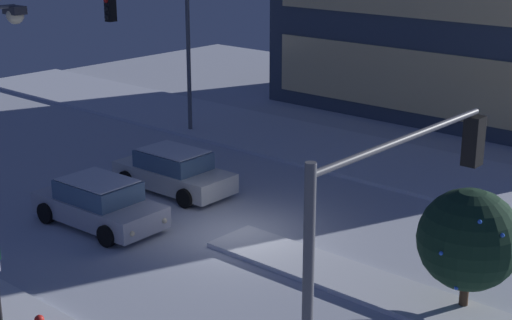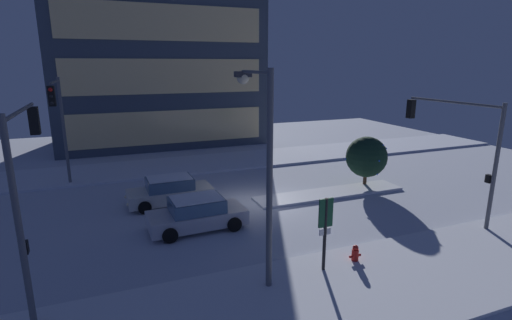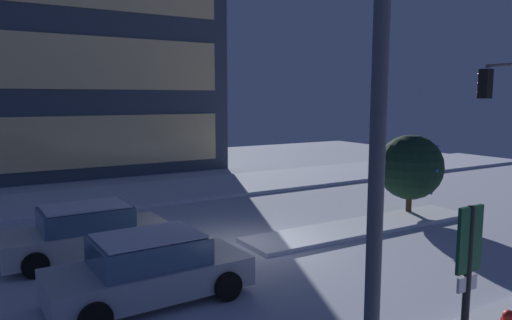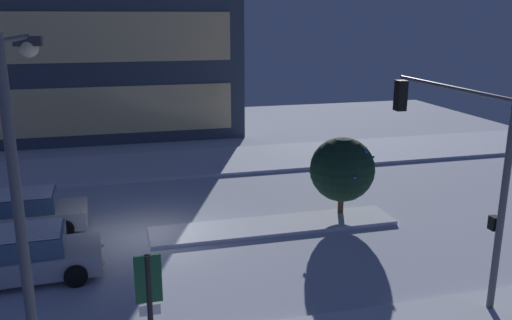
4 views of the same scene
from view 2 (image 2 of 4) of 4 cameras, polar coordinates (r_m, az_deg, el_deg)
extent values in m
plane|color=silver|center=(21.11, -0.34, -6.29)|extent=(52.00, 52.00, 0.00)
cube|color=silver|center=(13.84, 14.11, -18.02)|extent=(52.00, 5.20, 0.14)
cube|color=silver|center=(29.36, -6.77, -0.41)|extent=(52.00, 5.20, 0.14)
cube|color=silver|center=(22.76, 10.78, -4.84)|extent=(9.00, 1.80, 0.14)
cube|color=#F2D18C|center=(33.73, -12.55, 4.76)|extent=(16.24, 0.10, 2.81)
cube|color=#F2D18C|center=(33.34, -12.94, 11.92)|extent=(16.24, 0.10, 2.81)
cube|color=#F2D18C|center=(33.48, -13.35, 19.13)|extent=(16.24, 0.10, 2.81)
cube|color=#B7B7C1|center=(17.94, -8.66, -8.40)|extent=(4.42, 2.06, 0.66)
cube|color=slate|center=(17.72, -8.73, -6.57)|extent=(2.42, 1.79, 0.60)
cube|color=white|center=(17.61, -8.77, -5.55)|extent=(2.24, 1.67, 0.04)
sphere|color=#F9E5B2|center=(19.15, -2.78, -6.89)|extent=(0.16, 0.16, 0.16)
sphere|color=#F9E5B2|center=(18.04, -1.29, -8.23)|extent=(0.16, 0.16, 0.16)
cylinder|color=black|center=(19.24, -5.23, -7.37)|extent=(0.67, 0.25, 0.66)
cylinder|color=black|center=(17.58, -3.23, -9.44)|extent=(0.67, 0.25, 0.66)
cylinder|color=black|center=(18.60, -13.74, -8.49)|extent=(0.67, 0.25, 0.66)
cylinder|color=black|center=(16.89, -12.56, -10.79)|extent=(0.67, 0.25, 0.66)
cube|color=silver|center=(21.24, -12.52, -4.99)|extent=(4.45, 1.92, 0.66)
cube|color=slate|center=(21.05, -12.61, -3.42)|extent=(2.42, 1.69, 0.60)
cube|color=white|center=(20.96, -12.66, -2.55)|extent=(2.24, 1.58, 0.04)
sphere|color=#F9E5B2|center=(20.42, -18.36, -6.26)|extent=(0.16, 0.16, 0.16)
sphere|color=#F9E5B2|center=(21.59, -18.65, -5.19)|extent=(0.16, 0.16, 0.16)
cylinder|color=black|center=(20.27, -16.07, -6.75)|extent=(0.67, 0.24, 0.66)
cylinder|color=black|center=(21.97, -16.68, -5.16)|extent=(0.67, 0.24, 0.66)
cylinder|color=black|center=(20.75, -8.06, -5.83)|extent=(0.67, 0.24, 0.66)
cylinder|color=black|center=(22.42, -9.27, -4.36)|extent=(0.67, 0.24, 0.66)
cylinder|color=#565960|center=(12.19, -31.52, -8.60)|extent=(0.18, 0.18, 6.11)
cylinder|color=#565960|center=(13.81, -31.47, 6.14)|extent=(0.12, 4.70, 0.12)
cube|color=black|center=(16.18, -29.88, 5.04)|extent=(0.32, 0.36, 1.00)
sphere|color=red|center=(16.33, -29.93, 6.24)|extent=(0.20, 0.20, 0.20)
sphere|color=black|center=(16.36, -29.79, 5.13)|extent=(0.20, 0.20, 0.20)
sphere|color=black|center=(16.41, -29.66, 4.03)|extent=(0.20, 0.20, 0.20)
cube|color=black|center=(12.64, -30.98, -11.00)|extent=(0.20, 0.24, 0.36)
cylinder|color=#565960|center=(19.64, 31.76, -1.22)|extent=(0.18, 0.18, 5.74)
cylinder|color=#565960|center=(20.86, 26.95, 7.62)|extent=(0.12, 5.26, 0.12)
cube|color=black|center=(22.74, 21.86, 7.00)|extent=(0.32, 0.36, 1.00)
sphere|color=red|center=(22.85, 21.61, 7.86)|extent=(0.20, 0.20, 0.20)
sphere|color=black|center=(22.88, 21.54, 7.07)|extent=(0.20, 0.20, 0.20)
sphere|color=black|center=(22.91, 21.47, 6.27)|extent=(0.20, 0.20, 0.20)
cube|color=black|center=(19.88, 31.08, -2.38)|extent=(0.20, 0.24, 0.36)
cylinder|color=#565960|center=(26.16, -26.40, 3.66)|extent=(0.18, 0.18, 6.57)
cylinder|color=#565960|center=(23.83, -27.57, 10.16)|extent=(0.12, 4.08, 0.12)
cube|color=black|center=(21.84, -27.89, 8.33)|extent=(0.32, 0.36, 1.00)
sphere|color=red|center=(21.63, -28.04, 9.13)|extent=(0.20, 0.20, 0.20)
sphere|color=black|center=(21.65, -27.94, 8.29)|extent=(0.20, 0.20, 0.20)
sphere|color=black|center=(21.68, -27.84, 7.45)|extent=(0.20, 0.20, 0.20)
cylinder|color=#565960|center=(12.11, 2.00, -3.86)|extent=(0.20, 0.20, 7.20)
cylinder|color=#565960|center=(12.77, -0.10, 12.83)|extent=(0.19, 2.64, 0.10)
cube|color=#333338|center=(14.02, -1.94, 12.51)|extent=(0.56, 0.36, 0.20)
sphere|color=#F9E5B2|center=(14.02, -1.94, 11.98)|extent=(0.44, 0.44, 0.44)
cylinder|color=red|center=(15.40, 14.37, -13.62)|extent=(0.26, 0.26, 0.58)
sphere|color=red|center=(15.24, 14.45, -12.42)|extent=(0.22, 0.22, 0.22)
cylinder|color=red|center=(15.29, 13.81, -13.67)|extent=(0.12, 0.10, 0.10)
cylinder|color=red|center=(15.49, 14.93, -13.38)|extent=(0.12, 0.10, 0.10)
cylinder|color=black|center=(14.06, 10.09, -11.04)|extent=(0.12, 0.12, 2.83)
cube|color=#144C2D|center=(13.71, 10.25, -7.66)|extent=(0.55, 0.07, 1.05)
cube|color=white|center=(13.98, 10.12, -10.34)|extent=(0.44, 0.05, 0.24)
cylinder|color=#473323|center=(24.67, 15.74, -2.83)|extent=(0.22, 0.22, 0.81)
sphere|color=black|center=(24.31, 15.96, 0.45)|extent=(2.47, 2.47, 2.47)
sphere|color=blue|center=(25.55, 16.10, 0.18)|extent=(0.10, 0.10, 0.10)
sphere|color=blue|center=(24.00, 17.43, -2.01)|extent=(0.10, 0.10, 0.10)
sphere|color=blue|center=(23.92, 18.25, 2.09)|extent=(0.10, 0.10, 0.10)
sphere|color=blue|center=(24.52, 13.10, 0.12)|extent=(0.10, 0.10, 0.10)
sphere|color=blue|center=(23.32, 17.70, -0.12)|extent=(0.10, 0.10, 0.10)
sphere|color=blue|center=(24.45, 18.62, 1.63)|extent=(0.10, 0.10, 0.10)
sphere|color=blue|center=(24.08, 13.07, 0.15)|extent=(0.10, 0.10, 0.10)
camera|label=1|loc=(22.35, 63.71, 11.18)|focal=54.93mm
camera|label=3|loc=(6.99, -16.60, -10.55)|focal=33.30mm
camera|label=4|loc=(6.54, 63.22, 7.83)|focal=37.42mm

